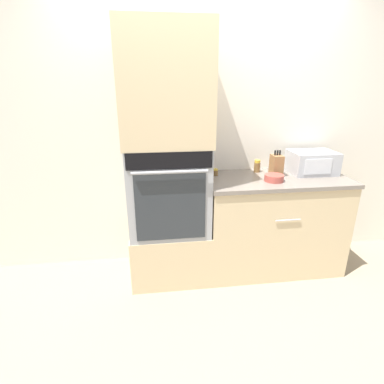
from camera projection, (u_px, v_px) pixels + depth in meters
ground_plane at (212, 288)px, 2.66m from camera, size 12.00×12.00×0.00m
wall_back at (202, 136)px, 2.82m from camera, size 8.00×0.05×2.50m
oven_cabinet_base at (170, 250)px, 2.81m from camera, size 0.70×0.60×0.48m
wall_oven at (168, 188)px, 2.60m from camera, size 0.67×0.64×0.76m
oven_cabinet_upper at (165, 87)px, 2.32m from camera, size 0.70×0.60×0.90m
counter_unit at (272, 223)px, 2.86m from camera, size 1.28×0.63×0.92m
microwave at (312, 162)px, 2.80m from camera, size 0.41×0.32×0.20m
knife_block at (276, 165)px, 2.73m from camera, size 0.09×0.13×0.23m
bowl at (274, 178)px, 2.59m from camera, size 0.17×0.17×0.06m
condiment_jar_near at (215, 172)px, 2.74m from camera, size 0.05×0.05×0.06m
condiment_jar_mid at (257, 166)px, 2.84m from camera, size 0.06×0.06×0.12m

